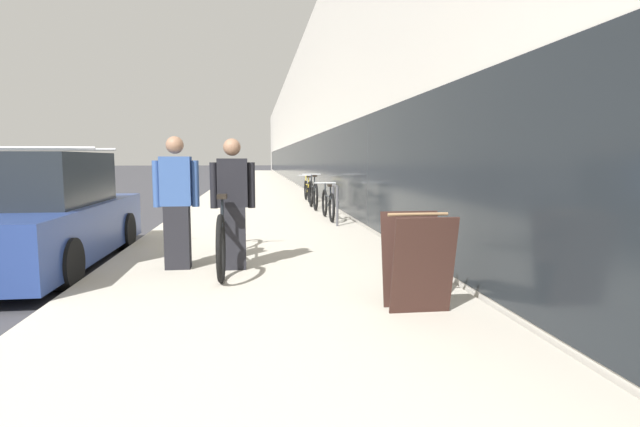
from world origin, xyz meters
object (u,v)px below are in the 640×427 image
(person_rider, at_px, (233,204))
(person_bystander, at_px, (177,203))
(tandem_bicycle, at_px, (226,232))
(cruiser_bike_nearest, at_px, (328,204))
(cruiser_bike_middle, at_px, (313,194))
(bike_rack_hoop, at_px, (335,200))
(sandwich_board_sign, at_px, (417,261))
(cruiser_bike_farthest, at_px, (307,190))
(parked_sedan_curbside, at_px, (35,217))

(person_rider, xyz_separation_m, person_bystander, (-0.70, 0.11, 0.01))
(tandem_bicycle, distance_m, cruiser_bike_nearest, 5.02)
(cruiser_bike_nearest, xyz_separation_m, cruiser_bike_middle, (-0.05, 2.47, 0.05))
(person_rider, height_order, bike_rack_hoop, person_rider)
(sandwich_board_sign, bearing_deg, person_bystander, 139.77)
(person_rider, height_order, cruiser_bike_farthest, person_rider)
(cruiser_bike_middle, distance_m, parked_sedan_curbside, 8.01)
(parked_sedan_curbside, bearing_deg, cruiser_bike_middle, 55.25)
(person_bystander, xyz_separation_m, parked_sedan_curbside, (-1.98, 0.75, -0.23))
(cruiser_bike_farthest, bearing_deg, cruiser_bike_nearest, -90.57)
(person_rider, xyz_separation_m, cruiser_bike_middle, (1.88, 7.44, -0.42))
(tandem_bicycle, relative_size, sandwich_board_sign, 3.29)
(tandem_bicycle, distance_m, sandwich_board_sign, 2.98)
(bike_rack_hoop, xyz_separation_m, parked_sedan_curbside, (-4.64, -3.21, 0.09))
(tandem_bicycle, xyz_separation_m, cruiser_bike_middle, (1.99, 7.05, -0.01))
(tandem_bicycle, distance_m, bike_rack_hoop, 4.22)
(tandem_bicycle, bearing_deg, sandwich_board_sign, -51.63)
(person_bystander, bearing_deg, bike_rack_hoop, 56.13)
(tandem_bicycle, height_order, cruiser_bike_middle, tandem_bicycle)
(cruiser_bike_nearest, bearing_deg, sandwich_board_sign, -91.65)
(tandem_bicycle, height_order, bike_rack_hoop, tandem_bicycle)
(cruiser_bike_farthest, height_order, sandwich_board_sign, sandwich_board_sign)
(person_rider, bearing_deg, tandem_bicycle, 106.29)
(person_rider, relative_size, parked_sedan_curbside, 0.38)
(person_bystander, distance_m, bike_rack_hoop, 4.77)
(bike_rack_hoop, bearing_deg, parked_sedan_curbside, -145.31)
(person_rider, xyz_separation_m, sandwich_board_sign, (1.74, -1.95, -0.37))
(person_rider, bearing_deg, sandwich_board_sign, -48.33)
(bike_rack_hoop, relative_size, cruiser_bike_nearest, 0.47)
(person_bystander, bearing_deg, cruiser_bike_farthest, 74.68)
(bike_rack_hoop, distance_m, parked_sedan_curbside, 5.64)
(bike_rack_hoop, bearing_deg, person_bystander, -123.87)
(person_bystander, bearing_deg, parked_sedan_curbside, 159.39)
(cruiser_bike_nearest, distance_m, sandwich_board_sign, 6.92)
(cruiser_bike_middle, height_order, parked_sedan_curbside, parked_sedan_curbside)
(bike_rack_hoop, distance_m, cruiser_bike_nearest, 0.92)
(bike_rack_hoop, bearing_deg, tandem_bicycle, -119.29)
(bike_rack_hoop, height_order, cruiser_bike_farthest, bike_rack_hoop)
(cruiser_bike_middle, distance_m, cruiser_bike_farthest, 2.48)
(person_bystander, bearing_deg, sandwich_board_sign, -40.23)
(tandem_bicycle, bearing_deg, bike_rack_hoop, 60.71)
(person_rider, xyz_separation_m, cruiser_bike_farthest, (1.98, 9.92, -0.46))
(person_bystander, height_order, parked_sedan_curbside, person_bystander)
(sandwich_board_sign, xyz_separation_m, parked_sedan_curbside, (-4.42, 2.81, 0.15))
(person_rider, bearing_deg, person_bystander, 171.01)
(tandem_bicycle, distance_m, cruiser_bike_middle, 7.33)
(bike_rack_hoop, height_order, sandwich_board_sign, sandwich_board_sign)
(bike_rack_hoop, bearing_deg, sandwich_board_sign, -92.06)
(person_rider, relative_size, sandwich_board_sign, 1.81)
(tandem_bicycle, bearing_deg, cruiser_bike_nearest, 65.95)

